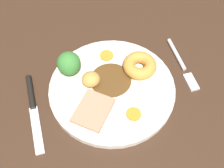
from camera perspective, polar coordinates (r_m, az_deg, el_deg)
dining_table at (r=62.46cm, az=2.25°, el=-3.46°), size 120.00×84.00×3.60cm
dinner_plate at (r=61.21cm, az=0.00°, el=-0.91°), size 26.87×26.87×1.40cm
gravy_pool at (r=61.48cm, az=-0.24°, el=0.84°), size 8.93×8.93×0.30cm
meat_slice_main at (r=57.24cm, az=-3.80°, el=-5.26°), size 10.16×10.20×0.80cm
yorkshire_pudding at (r=62.64cm, az=5.55°, el=3.71°), size 7.39×7.39×2.69cm
roast_potato_left at (r=59.94cm, az=-4.24°, el=0.93°), size 4.17×3.92×3.18cm
carrot_coin_front at (r=57.15cm, az=4.67°, el=-5.90°), size 3.01×3.01×0.45cm
carrot_coin_back at (r=65.61cm, az=-1.32°, el=5.64°), size 3.09×3.09×0.42cm
broccoli_floret at (r=61.09cm, az=-8.62°, el=4.04°), size 5.13×5.13×5.74cm
fork at (r=67.37cm, az=13.84°, el=3.68°), size 2.66×15.32×0.90cm
knife at (r=61.52cm, az=-15.54°, el=-4.09°), size 2.68×18.56×1.20cm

